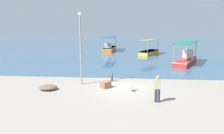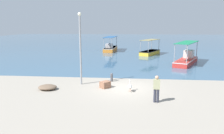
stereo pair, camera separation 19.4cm
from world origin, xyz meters
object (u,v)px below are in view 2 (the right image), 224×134
object	(u,v)px
mooring_bollard	(112,77)
fisherman_standing	(157,88)
lamp_post	(80,45)
cargo_crate	(105,85)
fishing_boat_near_right	(187,59)
net_pile	(47,87)
glass_bottle	(154,83)
fishing_boat_outer	(110,48)
fishing_boat_far_left	(150,52)
pelican	(130,86)

from	to	relation	value
mooring_bollard	fisherman_standing	bearing A→B (deg)	-55.93
lamp_post	cargo_crate	xyz separation A→B (m)	(2.03, -0.82, -2.92)
fishing_boat_near_right	net_pile	size ratio (longest dim) A/B	4.84
fisherman_standing	glass_bottle	world-z (taller)	fisherman_standing
lamp_post	cargo_crate	world-z (taller)	lamp_post
fishing_boat_near_right	fisherman_standing	xyz separation A→B (m)	(-5.07, -14.07, 0.32)
fishing_boat_outer	lamp_post	distance (m)	22.68
fishing_boat_outer	fishing_boat_near_right	bearing A→B (deg)	-48.76
fishing_boat_far_left	fisherman_standing	size ratio (longest dim) A/B	2.91
net_pile	fisherman_standing	bearing A→B (deg)	-14.29
fishing_boat_far_left	glass_bottle	xyz separation A→B (m)	(-0.93, -17.69, -0.38)
lamp_post	glass_bottle	distance (m)	6.64
fisherman_standing	net_pile	xyz separation A→B (m)	(-7.70, 1.96, -0.73)
glass_bottle	fishing_boat_near_right	bearing A→B (deg)	64.12
lamp_post	net_pile	world-z (taller)	lamp_post
mooring_bollard	glass_bottle	distance (m)	3.57
fishing_boat_outer	net_pile	xyz separation A→B (m)	(-2.16, -24.21, -0.40)
fishing_boat_far_left	mooring_bollard	xyz separation A→B (m)	(-4.45, -17.18, -0.11)
pelican	fisherman_standing	distance (m)	2.71
mooring_bollard	net_pile	bearing A→B (deg)	-148.02
net_pile	glass_bottle	xyz separation A→B (m)	(8.00, 2.28, -0.07)
fishing_boat_outer	pelican	size ratio (longest dim) A/B	7.94
fishing_boat_outer	fishing_boat_far_left	bearing A→B (deg)	-32.07
glass_bottle	net_pile	bearing A→B (deg)	-164.08
fishing_boat_outer	mooring_bollard	bearing A→B (deg)	-83.82
lamp_post	cargo_crate	bearing A→B (deg)	-22.00
fishing_boat_far_left	lamp_post	world-z (taller)	lamp_post
fishing_boat_outer	cargo_crate	size ratio (longest dim) A/B	9.05
pelican	mooring_bollard	bearing A→B (deg)	120.66
pelican	mooring_bollard	distance (m)	3.10
cargo_crate	fishing_boat_outer	bearing A→B (deg)	94.93
lamp_post	mooring_bollard	world-z (taller)	lamp_post
fishing_boat_far_left	net_pile	xyz separation A→B (m)	(-8.93, -19.98, -0.31)
fishing_boat_outer	lamp_post	xyz separation A→B (m)	(-0.02, -22.53, 2.59)
pelican	cargo_crate	bearing A→B (deg)	158.76
fishing_boat_far_left	glass_bottle	distance (m)	17.72
fishing_boat_far_left	fishing_boat_outer	xyz separation A→B (m)	(-6.76, 4.24, 0.09)
mooring_bollard	fisherman_standing	world-z (taller)	fisherman_standing
pelican	fisherman_standing	bearing A→B (deg)	-51.96
fishing_boat_outer	fisherman_standing	xyz separation A→B (m)	(5.54, -26.17, 0.33)
fishing_boat_far_left	fishing_boat_outer	world-z (taller)	fishing_boat_outer
fishing_boat_far_left	pelican	world-z (taller)	fishing_boat_far_left
fishing_boat_outer	net_pile	world-z (taller)	fishing_boat_outer
fishing_boat_near_right	net_pile	xyz separation A→B (m)	(-12.77, -12.11, -0.41)
fishing_boat_far_left	net_pile	bearing A→B (deg)	-114.08
pelican	lamp_post	xyz separation A→B (m)	(-3.91, 1.55, 2.80)
fishing_boat_far_left	fishing_boat_near_right	bearing A→B (deg)	-63.94
mooring_bollard	net_pile	size ratio (longest dim) A/B	0.53
net_pile	cargo_crate	xyz separation A→B (m)	(4.18, 0.87, 0.07)
fishing_boat_near_right	lamp_post	distance (m)	15.11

